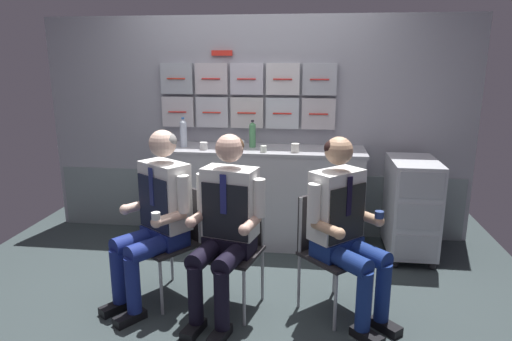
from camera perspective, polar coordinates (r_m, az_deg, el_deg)
name	(u,v)px	position (r m, az deg, el deg)	size (l,w,h in m)	color
ground	(232,299)	(3.56, -3.04, -15.89)	(4.80, 4.80, 0.04)	#313B3C
galley_bulkhead	(254,129)	(4.50, -0.19, 5.22)	(4.20, 0.14, 2.15)	#999BA5
galley_counter	(260,196)	(4.35, 0.54, -3.20)	(1.94, 0.53, 0.93)	#B4B5BB
service_trolley	(411,205)	(4.27, 18.97, -4.18)	(0.40, 0.65, 0.89)	black
folding_chair_left	(175,230)	(3.46, -10.12, -7.35)	(0.56, 0.56, 0.83)	#A8AAAF
crew_member_left	(156,211)	(3.31, -12.45, -4.96)	(0.63, 0.69, 1.27)	black
folding_chair_center	(235,237)	(3.28, -2.65, -8.33)	(0.48, 0.48, 0.83)	#A8AAAF
crew_member_center	(226,219)	(3.08, -3.86, -6.15)	(0.52, 0.67, 1.27)	black
folding_chair_near_trolley	(327,239)	(3.27, 8.93, -8.59)	(0.57, 0.57, 0.83)	#A8AAAF
crew_member_near_trolley	(345,222)	(3.10, 11.14, -6.38)	(0.65, 0.66, 1.25)	black
water_bottle_tall	(183,133)	(4.33, -9.14, 4.70)	(0.07, 0.07, 0.28)	silver
water_bottle_blue_cap	(253,134)	(4.26, -0.44, 4.57)	(0.06, 0.06, 0.26)	#4F975D
paper_cup_tan	(241,144)	(4.26, -1.88, 3.40)	(0.06, 0.06, 0.07)	white
paper_cup_blue	(295,148)	(4.05, 4.98, 2.88)	(0.07, 0.07, 0.08)	silver
espresso_cup_small	(204,146)	(4.19, -6.61, 3.13)	(0.07, 0.07, 0.07)	silver
coffee_cup_spare	(264,149)	(4.05, 0.96, 2.76)	(0.06, 0.06, 0.06)	silver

